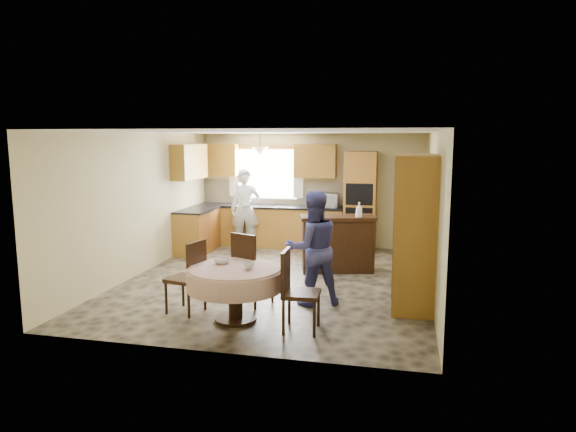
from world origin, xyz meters
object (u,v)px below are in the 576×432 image
(cupboard, at_px, (415,232))
(person_sink, at_px, (245,209))
(chair_left, at_px, (190,273))
(chair_back, at_px, (249,265))
(person_dining, at_px, (313,248))
(oven_tower, at_px, (360,202))
(chair_right, at_px, (295,286))
(sideboard, at_px, (337,245))
(dining_table, at_px, (235,279))

(cupboard, xyz_separation_m, person_sink, (-3.51, 3.14, -0.22))
(cupboard, relative_size, chair_left, 2.13)
(chair_back, xyz_separation_m, person_dining, (0.88, 0.25, 0.24))
(chair_back, bearing_deg, oven_tower, -83.63)
(chair_right, distance_m, person_dining, 1.11)
(oven_tower, distance_m, cupboard, 3.69)
(chair_left, bearing_deg, chair_back, 139.08)
(chair_left, distance_m, person_sink, 4.17)
(sideboard, relative_size, person_dining, 0.80)
(cupboard, relative_size, person_dining, 1.31)
(chair_left, height_order, chair_right, chair_right)
(chair_back, bearing_deg, cupboard, -144.69)
(oven_tower, relative_size, person_dining, 1.28)
(sideboard, xyz_separation_m, dining_table, (-0.98, -2.86, 0.09))
(cupboard, height_order, person_dining, cupboard)
(chair_left, bearing_deg, oven_tower, 169.67)
(oven_tower, height_order, person_sink, oven_tower)
(person_dining, bearing_deg, cupboard, 162.51)
(dining_table, distance_m, person_sink, 4.45)
(cupboard, xyz_separation_m, chair_back, (-2.30, -0.48, -0.50))
(oven_tower, xyz_separation_m, cupboard, (1.07, -3.53, 0.03))
(chair_right, height_order, person_sink, person_sink)
(sideboard, bearing_deg, person_dining, -107.44)
(chair_left, xyz_separation_m, person_sink, (-0.52, 4.13, 0.31))
(chair_left, height_order, person_sink, person_sink)
(oven_tower, distance_m, dining_table, 4.85)
(sideboard, bearing_deg, oven_tower, 67.79)
(dining_table, height_order, chair_right, chair_right)
(chair_back, bearing_deg, dining_table, 114.30)
(chair_left, xyz_separation_m, chair_right, (1.54, -0.31, 0.01))
(sideboard, bearing_deg, dining_table, -123.26)
(person_dining, bearing_deg, person_sink, -84.86)
(sideboard, height_order, person_sink, person_sink)
(chair_left, xyz_separation_m, chair_back, (0.69, 0.51, 0.03))
(oven_tower, distance_m, sideboard, 1.91)
(dining_table, xyz_separation_m, chair_back, (-0.01, 0.65, 0.03))
(oven_tower, bearing_deg, person_dining, -95.32)
(oven_tower, xyz_separation_m, chair_back, (-1.23, -4.01, -0.47))
(person_sink, bearing_deg, chair_back, -85.29)
(dining_table, relative_size, chair_back, 1.19)
(person_dining, bearing_deg, chair_left, -0.89)
(chair_left, bearing_deg, dining_table, 91.00)
(person_sink, height_order, person_dining, person_sink)
(chair_back, height_order, person_sink, person_sink)
(sideboard, distance_m, person_dining, 1.99)
(sideboard, height_order, chair_right, chair_right)
(sideboard, relative_size, dining_table, 1.05)
(sideboard, height_order, person_dining, person_dining)
(oven_tower, relative_size, sideboard, 1.59)
(chair_right, bearing_deg, oven_tower, -6.49)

